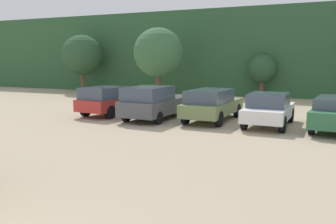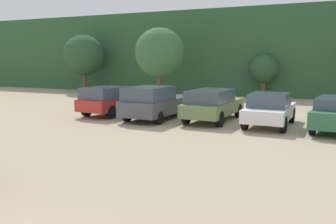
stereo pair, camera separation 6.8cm
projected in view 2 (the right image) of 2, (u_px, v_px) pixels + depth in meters
hillside_ridge at (282, 53)px, 33.59m from camera, size 108.00×12.00×7.14m
tree_center_left at (84, 55)px, 32.70m from camera, size 3.61×3.61×5.18m
tree_center_right at (160, 53)px, 27.75m from camera, size 3.77×3.77×5.39m
tree_far_left at (264, 69)px, 28.01m from camera, size 2.19×2.19×3.38m
parked_car_red at (113, 100)px, 19.57m from camera, size 2.19×4.80×1.54m
parked_car_dark_gray at (155, 102)px, 18.00m from camera, size 2.09×4.64×1.66m
parked_car_olive_green at (213, 104)px, 17.44m from camera, size 1.94×4.63×1.54m
parked_car_white at (270, 109)px, 16.10m from camera, size 1.86×4.15×1.49m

